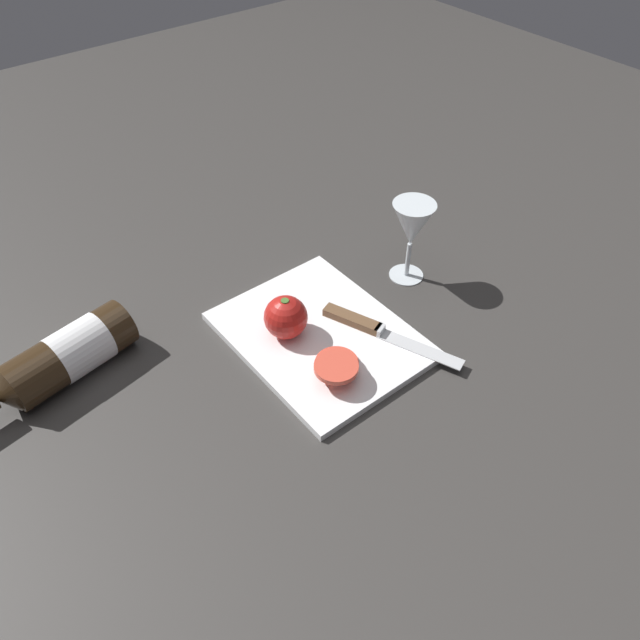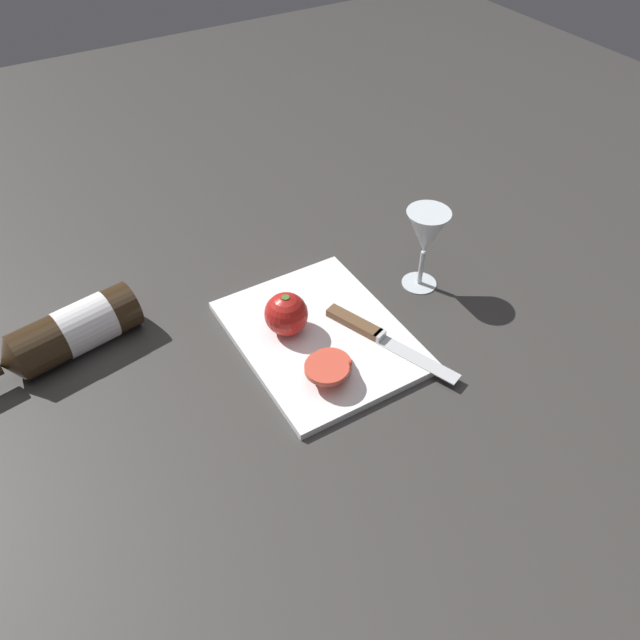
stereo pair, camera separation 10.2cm
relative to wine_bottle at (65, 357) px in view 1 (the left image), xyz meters
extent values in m
plane|color=#383533|center=(0.19, 0.33, -0.04)|extent=(3.00, 3.00, 0.00)
cube|color=white|center=(0.19, 0.36, -0.03)|extent=(0.33, 0.26, 0.01)
cylinder|color=#332314|center=(0.00, 0.01, 0.00)|extent=(0.11, 0.21, 0.08)
cone|color=#332314|center=(0.02, -0.10, 0.00)|extent=(0.08, 0.03, 0.08)
cylinder|color=silver|center=(0.00, 0.02, 0.00)|extent=(0.09, 0.10, 0.08)
cylinder|color=silver|center=(0.16, 0.59, -0.04)|extent=(0.06, 0.06, 0.00)
cylinder|color=silver|center=(0.16, 0.59, 0.00)|extent=(0.01, 0.01, 0.07)
cone|color=silver|center=(0.16, 0.59, 0.08)|extent=(0.08, 0.08, 0.08)
cone|color=beige|center=(0.16, 0.59, 0.05)|extent=(0.02, 0.02, 0.03)
sphere|color=red|center=(0.15, 0.32, 0.01)|extent=(0.07, 0.07, 0.07)
cylinder|color=#47702D|center=(0.15, 0.32, 0.04)|extent=(0.01, 0.01, 0.01)
cube|color=silver|center=(0.32, 0.46, -0.03)|extent=(0.15, 0.08, 0.00)
cube|color=silver|center=(0.25, 0.44, -0.02)|extent=(0.02, 0.03, 0.01)
cube|color=brown|center=(0.20, 0.42, -0.02)|extent=(0.11, 0.06, 0.01)
cylinder|color=#DB4C38|center=(0.26, 0.33, -0.02)|extent=(0.07, 0.07, 0.01)
cylinder|color=#DB4C38|center=(0.27, 0.33, -0.01)|extent=(0.07, 0.07, 0.01)
cylinder|color=#DB4C38|center=(0.27, 0.32, 0.00)|extent=(0.07, 0.07, 0.01)
cylinder|color=#DB4C38|center=(0.28, 0.31, 0.00)|extent=(0.07, 0.07, 0.01)
camera|label=1|loc=(0.77, -0.10, 0.71)|focal=35.00mm
camera|label=2|loc=(0.82, -0.02, 0.71)|focal=35.00mm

